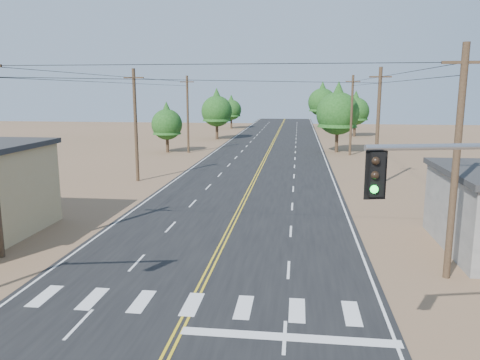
# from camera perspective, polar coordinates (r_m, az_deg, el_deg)

# --- Properties ---
(road) EXTENTS (15.00, 200.00, 0.02)m
(road) POSITION_cam_1_polar(r_m,az_deg,el_deg) (39.38, 1.26, -0.99)
(road) COLOR black
(road) RESTS_ON ground
(utility_pole_left_mid) EXTENTS (1.80, 0.30, 10.00)m
(utility_pole_left_mid) POSITION_cam_1_polar(r_m,az_deg,el_deg) (42.94, -12.61, 6.62)
(utility_pole_left_mid) COLOR #4C3826
(utility_pole_left_mid) RESTS_ON ground
(utility_pole_left_far) EXTENTS (1.80, 0.30, 10.00)m
(utility_pole_left_far) POSITION_cam_1_polar(r_m,az_deg,el_deg) (62.11, -6.39, 8.03)
(utility_pole_left_far) COLOR #4C3826
(utility_pole_left_far) RESTS_ON ground
(utility_pole_right_near) EXTENTS (1.80, 0.30, 10.00)m
(utility_pole_right_near) POSITION_cam_1_polar(r_m,az_deg,el_deg) (21.60, 24.85, 1.96)
(utility_pole_right_near) COLOR #4C3826
(utility_pole_right_near) RESTS_ON ground
(utility_pole_right_mid) EXTENTS (1.80, 0.30, 10.00)m
(utility_pole_right_mid) POSITION_cam_1_polar(r_m,az_deg,el_deg) (41.00, 16.44, 6.25)
(utility_pole_right_mid) COLOR #4C3826
(utility_pole_right_mid) RESTS_ON ground
(utility_pole_right_far) EXTENTS (1.80, 0.30, 10.00)m
(utility_pole_right_far) POSITION_cam_1_polar(r_m,az_deg,el_deg) (60.78, 13.43, 7.75)
(utility_pole_right_far) COLOR #4C3826
(utility_pole_right_far) RESTS_ON ground
(tree_left_near) EXTENTS (4.04, 4.04, 6.73)m
(tree_left_near) POSITION_cam_1_polar(r_m,az_deg,el_deg) (62.76, -8.92, 7.08)
(tree_left_near) COLOR #3F2D1E
(tree_left_near) RESTS_ON ground
(tree_left_mid) EXTENTS (5.14, 5.14, 8.57)m
(tree_left_mid) POSITION_cam_1_polar(r_m,az_deg,el_deg) (79.18, -2.85, 8.76)
(tree_left_mid) COLOR #3F2D1E
(tree_left_mid) RESTS_ON ground
(tree_left_far) EXTENTS (4.38, 4.38, 7.30)m
(tree_left_far) POSITION_cam_1_polar(r_m,az_deg,el_deg) (102.19, -1.08, 8.80)
(tree_left_far) COLOR #3F2D1E
(tree_left_far) RESTS_ON ground
(tree_right_near) EXTENTS (5.60, 5.60, 9.34)m
(tree_right_near) POSITION_cam_1_polar(r_m,az_deg,el_deg) (63.35, 11.85, 8.46)
(tree_right_near) COLOR #3F2D1E
(tree_right_near) RESTS_ON ground
(tree_right_mid) EXTENTS (4.90, 4.90, 8.16)m
(tree_right_mid) POSITION_cam_1_polar(r_m,az_deg,el_deg) (86.48, 13.89, 8.47)
(tree_right_mid) COLOR #3F2D1E
(tree_right_mid) RESTS_ON ground
(tree_right_far) EXTENTS (6.09, 6.09, 10.15)m
(tree_right_far) POSITION_cam_1_polar(r_m,az_deg,el_deg) (105.39, 9.99, 9.65)
(tree_right_far) COLOR #3F2D1E
(tree_right_far) RESTS_ON ground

